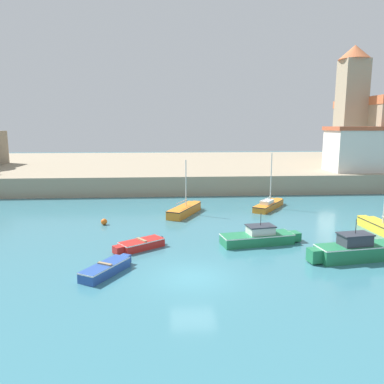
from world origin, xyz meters
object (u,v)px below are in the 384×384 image
object	(u,v)px
sailboat_orange_2	(185,210)
motorboat_green_4	(259,237)
sailboat_yellow_6	(384,228)
harbor_shed_near_wharf	(362,149)
dinghy_blue_3	(106,268)
dinghy_red_7	(140,244)
sailboat_orange_0	(269,205)
church	(377,127)
motorboat_green_1	(355,250)
mooring_buoy	(104,222)

from	to	relation	value
sailboat_orange_2	motorboat_green_4	distance (m)	10.33
sailboat_yellow_6	harbor_shed_near_wharf	distance (m)	22.59
sailboat_orange_2	dinghy_blue_3	distance (m)	14.85
sailboat_orange_2	dinghy_red_7	world-z (taller)	sailboat_orange_2
sailboat_orange_0	harbor_shed_near_wharf	xyz separation A→B (m)	(15.19, 11.13, 4.82)
sailboat_orange_0	church	distance (m)	31.06
sailboat_orange_0	motorboat_green_1	bearing A→B (deg)	-84.49
dinghy_blue_3	mooring_buoy	xyz separation A→B (m)	(-1.84, 10.70, -0.06)
sailboat_orange_0	dinghy_red_7	distance (m)	16.68
sailboat_orange_2	dinghy_blue_3	bearing A→B (deg)	-110.12
dinghy_red_7	mooring_buoy	size ratio (longest dim) A/B	6.58
sailboat_orange_2	harbor_shed_near_wharf	size ratio (longest dim) A/B	0.63
dinghy_red_7	sailboat_orange_0	bearing A→B (deg)	43.92
dinghy_blue_3	church	size ratio (longest dim) A/B	0.21
sailboat_yellow_6	dinghy_red_7	xyz separation A→B (m)	(-18.56, -2.39, -0.09)
motorboat_green_1	harbor_shed_near_wharf	distance (m)	29.55
dinghy_blue_3	church	distance (m)	51.50
sailboat_orange_2	church	size ratio (longest dim) A/B	0.32
motorboat_green_1	mooring_buoy	bearing A→B (deg)	150.73
dinghy_blue_3	dinghy_red_7	xyz separation A→B (m)	(1.60, 4.27, -0.02)
harbor_shed_near_wharf	dinghy_blue_3	bearing A→B (deg)	-136.88
sailboat_orange_0	motorboat_green_4	size ratio (longest dim) A/B	0.94
church	harbor_shed_near_wharf	world-z (taller)	church
dinghy_red_7	motorboat_green_4	bearing A→B (deg)	3.52
mooring_buoy	sailboat_yellow_6	bearing A→B (deg)	-10.38
motorboat_green_1	sailboat_yellow_6	world-z (taller)	sailboat_yellow_6
motorboat_green_4	church	world-z (taller)	church
dinghy_blue_3	motorboat_green_4	distance (m)	10.98
motorboat_green_4	harbor_shed_near_wharf	size ratio (longest dim) A/B	0.67
motorboat_green_1	motorboat_green_4	bearing A→B (deg)	145.44
dinghy_blue_3	sailboat_orange_0	bearing A→B (deg)	49.33
sailboat_yellow_6	dinghy_red_7	world-z (taller)	sailboat_yellow_6
church	harbor_shed_near_wharf	bearing A→B (deg)	-127.73
motorboat_green_1	dinghy_red_7	xyz separation A→B (m)	(-13.43, 3.03, -0.32)
motorboat_green_1	sailboat_yellow_6	xyz separation A→B (m)	(5.13, 5.43, -0.23)
mooring_buoy	church	xyz separation A→B (m)	(37.74, 25.44, 7.67)
sailboat_yellow_6	dinghy_blue_3	bearing A→B (deg)	-161.69
sailboat_yellow_6	mooring_buoy	world-z (taller)	sailboat_yellow_6
motorboat_green_1	motorboat_green_4	xyz separation A→B (m)	(-5.14, 3.54, -0.14)
sailboat_orange_2	church	world-z (taller)	church
dinghy_blue_3	mooring_buoy	size ratio (longest dim) A/B	6.95
dinghy_blue_3	harbor_shed_near_wharf	xyz separation A→B (m)	(28.81, 26.97, 4.90)
dinghy_blue_3	motorboat_green_4	world-z (taller)	motorboat_green_4
mooring_buoy	church	distance (m)	46.16
sailboat_yellow_6	dinghy_red_7	bearing A→B (deg)	-172.65
dinghy_red_7	dinghy_blue_3	bearing A→B (deg)	-110.51
sailboat_orange_0	church	bearing A→B (deg)	42.32
dinghy_blue_3	harbor_shed_near_wharf	bearing A→B (deg)	43.12
motorboat_green_4	sailboat_yellow_6	xyz separation A→B (m)	(10.27, 1.88, -0.09)
dinghy_blue_3	dinghy_red_7	size ratio (longest dim) A/B	1.06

